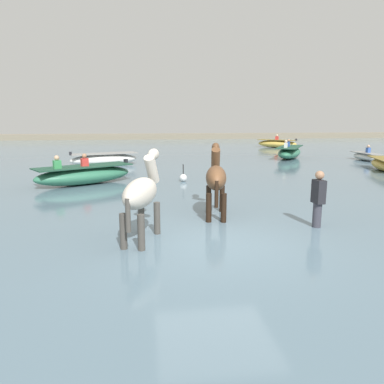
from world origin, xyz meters
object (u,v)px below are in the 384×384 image
object	(u,v)px
horse_lead_pinto	(142,195)
boat_near_starboard	(84,175)
person_spectator_far	(318,204)
boat_far_offshore	(104,159)
boat_mid_outer	(289,152)
horse_trailing_bay	(216,179)
boat_far_inshore	(366,156)
boat_mid_channel	(277,144)
channel_buoy	(183,178)

from	to	relation	value
horse_lead_pinto	boat_near_starboard	xyz separation A→B (m)	(-2.25, 7.00, -0.59)
boat_near_starboard	person_spectator_far	xyz separation A→B (m)	(6.26, -6.61, 0.20)
boat_far_offshore	boat_mid_outer	distance (m)	11.77
horse_trailing_bay	horse_lead_pinto	bearing A→B (deg)	-137.71
horse_trailing_bay	boat_near_starboard	size ratio (longest dim) A/B	0.55
boat_far_inshore	boat_mid_channel	xyz separation A→B (m)	(-1.62, 10.86, 0.11)
horse_trailing_bay	boat_near_starboard	world-z (taller)	horse_trailing_bay
horse_lead_pinto	boat_far_offshore	size ratio (longest dim) A/B	0.56
boat_mid_outer	boat_near_starboard	xyz separation A→B (m)	(-11.68, -8.30, -0.02)
horse_trailing_bay	boat_mid_outer	distance (m)	15.56
boat_far_offshore	boat_far_inshore	bearing A→B (deg)	1.53
person_spectator_far	channel_buoy	world-z (taller)	person_spectator_far
horse_lead_pinto	boat_near_starboard	distance (m)	7.38
boat_far_inshore	channel_buoy	xyz separation A→B (m)	(-11.95, -6.27, -0.09)
horse_lead_pinto	horse_trailing_bay	size ratio (longest dim) A/B	0.99
boat_far_offshore	channel_buoy	distance (m)	6.94
horse_lead_pinto	boat_mid_channel	world-z (taller)	horse_lead_pinto
boat_mid_channel	boat_mid_outer	world-z (taller)	boat_mid_outer
horse_trailing_bay	boat_mid_outer	bearing A→B (deg)	60.94
boat_mid_channel	channel_buoy	bearing A→B (deg)	-121.08
horse_lead_pinto	boat_mid_outer	bearing A→B (deg)	58.35
person_spectator_far	horse_trailing_bay	bearing A→B (deg)	148.40
boat_near_starboard	horse_lead_pinto	bearing A→B (deg)	-72.16
channel_buoy	horse_trailing_bay	bearing A→B (deg)	-87.21
boat_far_offshore	channel_buoy	bearing A→B (deg)	-57.59
horse_lead_pinto	boat_mid_channel	xyz separation A→B (m)	(11.94, 24.26, -0.60)
boat_mid_outer	boat_near_starboard	world-z (taller)	boat_mid_outer
boat_near_starboard	boat_mid_outer	bearing A→B (deg)	35.39
boat_far_offshore	boat_mid_channel	bearing A→B (deg)	38.77
boat_mid_outer	person_spectator_far	size ratio (longest dim) A/B	2.61
boat_mid_channel	boat_near_starboard	distance (m)	22.34
boat_far_inshore	channel_buoy	size ratio (longest dim) A/B	3.56
person_spectator_far	boat_mid_outer	bearing A→B (deg)	70.01
boat_far_offshore	boat_mid_outer	size ratio (longest dim) A/B	0.90
boat_mid_channel	boat_far_inshore	bearing A→B (deg)	-81.53
boat_mid_channel	person_spectator_far	size ratio (longest dim) A/B	2.14
boat_far_inshore	person_spectator_far	size ratio (longest dim) A/B	1.52
boat_mid_channel	boat_far_offshore	world-z (taller)	boat_mid_channel
boat_mid_outer	channel_buoy	bearing A→B (deg)	-133.73
boat_far_offshore	channel_buoy	size ratio (longest dim) A/B	5.49
boat_far_inshore	person_spectator_far	bearing A→B (deg)	-126.30
horse_trailing_bay	person_spectator_far	size ratio (longest dim) A/B	1.32
boat_near_starboard	channel_buoy	distance (m)	3.87
horse_lead_pinto	person_spectator_far	bearing A→B (deg)	5.60
horse_lead_pinto	boat_mid_outer	distance (m)	17.98
horse_trailing_bay	person_spectator_far	xyz separation A→B (m)	(2.13, -1.31, -0.40)
horse_trailing_bay	channel_buoy	size ratio (longest dim) A/B	3.08
boat_mid_channel	boat_mid_outer	distance (m)	9.30
horse_lead_pinto	channel_buoy	xyz separation A→B (m)	(1.61, 7.12, -0.80)
horse_trailing_bay	boat_near_starboard	distance (m)	6.74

